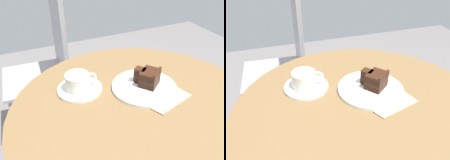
% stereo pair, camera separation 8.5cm
% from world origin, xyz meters
% --- Properties ---
extents(cafe_table, '(0.88, 0.88, 0.74)m').
position_xyz_m(cafe_table, '(0.00, 0.00, 0.62)').
color(cafe_table, brown).
rests_on(cafe_table, ground).
extents(saucer, '(0.16, 0.16, 0.01)m').
position_xyz_m(saucer, '(-0.16, 0.17, 0.74)').
color(saucer, silver).
rests_on(saucer, cafe_table).
extents(coffee_cup, '(0.12, 0.09, 0.06)m').
position_xyz_m(coffee_cup, '(-0.17, 0.17, 0.78)').
color(coffee_cup, silver).
rests_on(coffee_cup, saucer).
extents(teaspoon, '(0.10, 0.05, 0.00)m').
position_xyz_m(teaspoon, '(-0.20, 0.13, 0.75)').
color(teaspoon, silver).
rests_on(teaspoon, saucer).
extents(cake_plate, '(0.24, 0.24, 0.01)m').
position_xyz_m(cake_plate, '(0.06, 0.08, 0.74)').
color(cake_plate, silver).
rests_on(cake_plate, cafe_table).
extents(cake_slice, '(0.10, 0.10, 0.06)m').
position_xyz_m(cake_slice, '(0.07, 0.08, 0.78)').
color(cake_slice, black).
rests_on(cake_slice, cake_plate).
extents(fork, '(0.13, 0.03, 0.00)m').
position_xyz_m(fork, '(0.09, 0.12, 0.75)').
color(fork, silver).
rests_on(fork, cake_plate).
extents(napkin, '(0.21, 0.20, 0.00)m').
position_xyz_m(napkin, '(0.08, 0.02, 0.74)').
color(napkin, tan).
rests_on(napkin, cafe_table).
extents(cafe_chair, '(0.40, 0.40, 0.95)m').
position_xyz_m(cafe_chair, '(-0.17, 0.79, 0.56)').
color(cafe_chair, '#9E9EA3').
rests_on(cafe_chair, ground).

